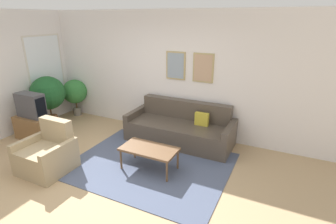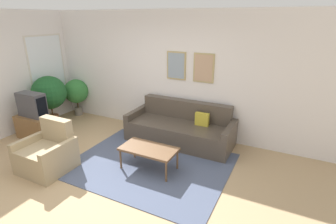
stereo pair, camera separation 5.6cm
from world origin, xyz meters
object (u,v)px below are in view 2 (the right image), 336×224
object	(u,v)px
coffee_table	(149,150)
tv	(32,105)
couch	(181,129)
potted_plant_tall	(49,94)
armchair	(48,154)

from	to	relation	value
coffee_table	tv	distance (m)	2.92
couch	potted_plant_tall	size ratio (longest dim) A/B	1.84
couch	tv	bearing A→B (deg)	-156.98
potted_plant_tall	armchair	bearing A→B (deg)	-42.75
couch	coffee_table	size ratio (longest dim) A/B	2.29
coffee_table	potted_plant_tall	xyz separation A→B (m)	(-3.21, 0.73, 0.41)
armchair	coffee_table	bearing A→B (deg)	47.89
coffee_table	armchair	distance (m)	1.77
couch	tv	size ratio (longest dim) A/B	3.48
tv	potted_plant_tall	world-z (taller)	potted_plant_tall
couch	coffee_table	world-z (taller)	couch
tv	armchair	xyz separation A→B (m)	(1.31, -0.78, -0.48)
coffee_table	armchair	bearing A→B (deg)	-153.61
tv	coffee_table	bearing A→B (deg)	-0.01
couch	armchair	size ratio (longest dim) A/B	2.58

